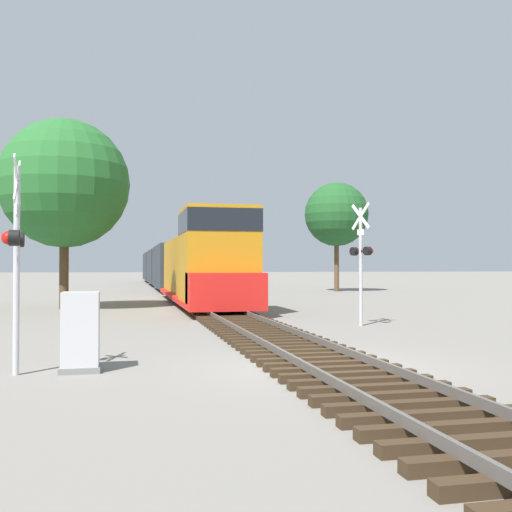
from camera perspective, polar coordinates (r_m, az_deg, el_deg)
name	(u,v)px	position (r m, az deg, el deg)	size (l,w,h in m)	color
ground_plane	(322,367)	(12.60, 6.29, -10.45)	(400.00, 400.00, 0.00)	slate
rail_track_bed	(322,360)	(12.58, 6.29, -9.84)	(2.60, 160.00, 0.31)	#382819
freight_train	(170,267)	(53.91, -8.17, -1.06)	(3.13, 63.77, 4.60)	#B77A14
crossing_signal_near	(15,248)	(12.31, -21.95, 0.70)	(0.36, 1.01, 4.17)	#B7B7BC
crossing_signal_far	(361,256)	(21.17, 9.99, 0.04)	(0.58, 1.00, 4.28)	#B7B7BC
relay_cabinet	(81,332)	(12.36, -16.37, -6.99)	(0.78, 0.71, 1.57)	slate
tree_far_right	(64,184)	(30.65, -17.78, 6.56)	(6.23, 6.23, 9.20)	#473521
tree_mid_background	(337,215)	(50.09, 7.68, 3.93)	(5.27, 5.27, 9.01)	brown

